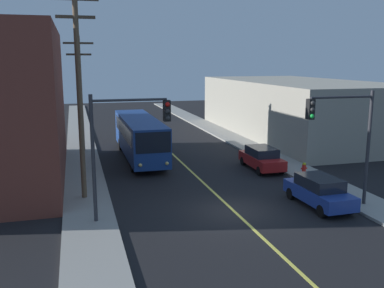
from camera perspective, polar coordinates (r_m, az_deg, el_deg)
ground_plane at (r=22.40m, az=5.59°, el=-8.89°), size 120.00×120.00×0.00m
sidewalk_left at (r=30.57m, az=-14.23°, el=-3.57°), size 2.50×90.00×0.15m
sidewalk_right at (r=34.01m, az=10.98°, el=-1.95°), size 2.50×90.00×0.15m
lane_stripe_center at (r=36.26m, az=-2.92°, el=-1.06°), size 0.16×60.00×0.01m
building_right_warehouse at (r=45.63m, az=13.72°, el=4.71°), size 12.00×25.20×5.62m
city_bus at (r=33.91m, az=-7.05°, el=1.14°), size 2.62×12.17×3.20m
parked_car_blue at (r=23.71m, az=16.62°, el=-6.04°), size 1.92×4.45×1.62m
parked_car_red at (r=30.66m, az=9.29°, el=-1.85°), size 1.86×4.42×1.62m
utility_pole_near at (r=23.59m, az=-14.87°, el=7.40°), size 2.40×0.28×11.19m
utility_pole_mid at (r=36.67m, az=-14.69°, el=7.21°), size 2.40×0.28×9.47m
traffic_signal_left_corner at (r=20.10m, az=-8.82°, el=1.42°), size 3.75×0.48×6.00m
traffic_signal_right_corner at (r=22.86m, az=19.65°, el=2.06°), size 3.75×0.48×6.00m
fire_hydrant at (r=29.34m, az=14.74°, el=-3.18°), size 0.44×0.26×0.84m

